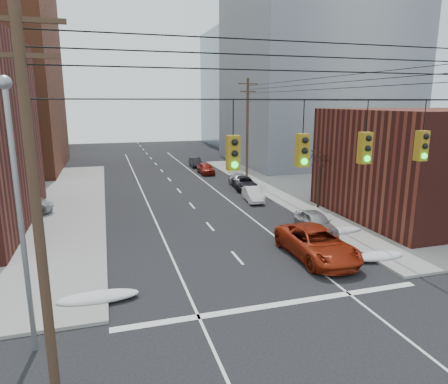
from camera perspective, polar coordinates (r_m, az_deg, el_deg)
sidewalk_ne at (r=49.22m, az=26.96°, el=1.49°), size 40.00×40.00×0.15m
building_office at (r=59.40m, az=12.81°, el=16.32°), size 22.00×20.00×25.00m
building_glass at (r=83.72m, az=5.02°, el=14.43°), size 20.00×18.00×22.00m
building_storefront at (r=34.64m, az=29.15°, el=3.65°), size 16.00×12.00×8.00m
utility_pole_left at (r=11.33m, az=-25.21°, el=-2.52°), size 2.20×0.28×11.00m
utility_pole_far at (r=44.61m, az=3.35°, el=9.24°), size 2.20×0.28×11.00m
traffic_signals at (r=12.85m, az=15.54°, el=6.21°), size 17.00×0.42×2.02m
street_light at (r=14.43m, az=-27.38°, el=-0.65°), size 0.44×0.44×9.32m
bare_tree at (r=32.86m, az=13.43°, el=1.54°), size 2.09×2.20×4.93m
snow_nw at (r=18.80m, az=-17.51°, el=-14.13°), size 3.50×1.08×0.42m
snow_ne at (r=23.86m, az=21.24°, el=-8.54°), size 3.00×1.08×0.42m
snow_east_far at (r=27.31m, az=15.49°, el=-5.44°), size 4.00×1.08×0.42m
red_pickup at (r=22.93m, az=13.09°, el=-7.16°), size 2.83×6.08×1.68m
parked_car_a at (r=27.27m, az=12.93°, el=-4.22°), size 1.96×4.28×1.42m
parked_car_b at (r=34.98m, az=4.17°, el=-0.33°), size 1.76×3.86×1.23m
parked_car_c at (r=39.78m, az=2.94°, el=1.29°), size 2.62×4.64×1.22m
parked_car_d at (r=40.92m, az=2.35°, el=1.64°), size 1.92×4.37×1.25m
parked_car_e at (r=48.22m, az=-2.63°, el=3.40°), size 1.60×3.95×1.34m
parked_car_f at (r=53.65m, az=-4.10°, el=4.27°), size 1.46×3.79×1.23m
lot_car_a at (r=33.88m, az=-28.23°, el=-1.88°), size 4.46×2.75×1.39m
lot_car_b at (r=33.66m, az=-27.90°, el=-1.79°), size 6.09×4.03×1.56m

